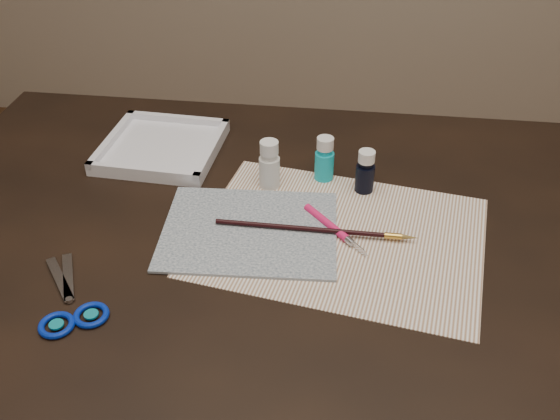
# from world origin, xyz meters

# --- Properties ---
(table) EXTENTS (1.30, 0.90, 0.75)m
(table) POSITION_xyz_m (0.00, 0.00, 0.38)
(table) COLOR black
(table) RESTS_ON ground
(paper) EXTENTS (0.50, 0.41, 0.00)m
(paper) POSITION_xyz_m (0.10, 0.01, 0.75)
(paper) COLOR white
(paper) RESTS_ON table
(canvas) EXTENTS (0.29, 0.24, 0.00)m
(canvas) POSITION_xyz_m (-0.05, 0.00, 0.75)
(canvas) COLOR #132741
(canvas) RESTS_ON paper
(paint_bottle_white) EXTENTS (0.05, 0.05, 0.09)m
(paint_bottle_white) POSITION_xyz_m (-0.04, 0.14, 0.80)
(paint_bottle_white) COLOR silver
(paint_bottle_white) RESTS_ON table
(paint_bottle_cyan) EXTENTS (0.04, 0.04, 0.08)m
(paint_bottle_cyan) POSITION_xyz_m (0.06, 0.17, 0.79)
(paint_bottle_cyan) COLOR #12BACF
(paint_bottle_cyan) RESTS_ON table
(paint_bottle_navy) EXTENTS (0.04, 0.04, 0.08)m
(paint_bottle_navy) POSITION_xyz_m (0.13, 0.14, 0.79)
(paint_bottle_navy) COLOR black
(paint_bottle_navy) RESTS_ON table
(paintbrush) EXTENTS (0.33, 0.01, 0.01)m
(paintbrush) POSITION_xyz_m (0.06, 0.01, 0.76)
(paintbrush) COLOR black
(paintbrush) RESTS_ON canvas
(craft_knife) EXTENTS (0.11, 0.12, 0.01)m
(craft_knife) POSITION_xyz_m (0.09, 0.01, 0.76)
(craft_knife) COLOR #EC1B63
(craft_knife) RESTS_ON paper
(scissors) EXTENTS (0.19, 0.21, 0.01)m
(scissors) POSITION_xyz_m (-0.29, -0.18, 0.76)
(scissors) COLOR silver
(scissors) RESTS_ON table
(palette_tray) EXTENTS (0.23, 0.23, 0.03)m
(palette_tray) POSITION_xyz_m (-0.26, 0.23, 0.76)
(palette_tray) COLOR white
(palette_tray) RESTS_ON table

